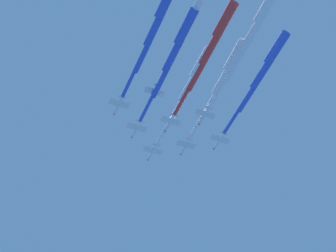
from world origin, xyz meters
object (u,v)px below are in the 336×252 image
(jet_lead, at_px, (189,87))
(jet_starboard_mid, at_px, (154,29))
(jet_port_inner, at_px, (173,55))
(jet_starboard_inner, at_px, (222,80))
(jet_starboard_outer, at_px, (196,9))
(jet_trail_port, at_px, (251,35))
(jet_port_mid, at_px, (211,48))
(jet_port_outer, at_px, (262,73))

(jet_lead, relative_size, jet_starboard_mid, 0.97)
(jet_port_inner, relative_size, jet_starboard_inner, 1.05)
(jet_lead, distance_m, jet_starboard_mid, 29.87)
(jet_starboard_inner, bearing_deg, jet_starboard_mid, 151.67)
(jet_starboard_outer, relative_size, jet_trail_port, 1.00)
(jet_port_inner, xyz_separation_m, jet_starboard_inner, (17.51, -14.12, 0.51))
(jet_starboard_inner, bearing_deg, jet_lead, 95.58)
(jet_port_inner, height_order, jet_port_mid, jet_port_inner)
(jet_starboard_inner, distance_m, jet_trail_port, 22.38)
(jet_starboard_mid, bearing_deg, jet_port_mid, -47.93)
(jet_lead, bearing_deg, jet_starboard_mid, 173.86)
(jet_lead, distance_m, jet_port_inner, 16.25)
(jet_port_outer, relative_size, jet_starboard_outer, 0.90)
(jet_starboard_outer, bearing_deg, jet_lead, 24.02)
(jet_lead, xyz_separation_m, jet_trail_port, (-14.22, -29.52, -1.94))
(jet_port_mid, bearing_deg, jet_trail_port, -89.81)
(jet_port_inner, xyz_separation_m, jet_port_outer, (19.50, -29.38, -0.42))
(jet_starboard_outer, distance_m, jet_trail_port, 22.76)
(jet_port_mid, bearing_deg, jet_lead, 43.92)
(jet_port_outer, height_order, jet_starboard_outer, jet_starboard_outer)
(jet_port_inner, relative_size, jet_trail_port, 0.96)
(jet_starboard_inner, distance_m, jet_port_mid, 15.63)
(jet_port_mid, bearing_deg, jet_starboard_mid, 132.07)
(jet_port_mid, height_order, jet_trail_port, jet_port_mid)
(jet_starboard_outer, bearing_deg, jet_port_mid, -1.01)
(jet_port_inner, distance_m, jet_trail_port, 30.26)
(jet_starboard_mid, height_order, jet_port_outer, jet_port_outer)
(jet_port_outer, bearing_deg, jet_starboard_mid, 135.85)
(jet_starboard_mid, bearing_deg, jet_starboard_outer, -92.31)
(jet_port_mid, bearing_deg, jet_port_inner, 97.60)
(jet_lead, height_order, jet_port_mid, jet_lead)
(jet_port_outer, bearing_deg, jet_starboard_outer, 155.54)
(jet_lead, height_order, jet_starboard_inner, jet_lead)
(jet_starboard_inner, height_order, jet_port_mid, jet_starboard_inner)
(jet_port_outer, relative_size, jet_trail_port, 0.90)
(jet_port_inner, distance_m, jet_starboard_outer, 19.94)
(jet_port_inner, xyz_separation_m, jet_starboard_mid, (-13.35, 2.51, -1.91))
(jet_port_mid, relative_size, jet_trail_port, 0.95)
(jet_starboard_inner, xyz_separation_m, jet_starboard_mid, (-30.86, 16.64, -2.42))
(jet_starboard_outer, bearing_deg, jet_port_outer, -24.46)
(jet_lead, distance_m, jet_starboard_inner, 13.54)
(jet_port_outer, distance_m, jet_starboard_outer, 36.87)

